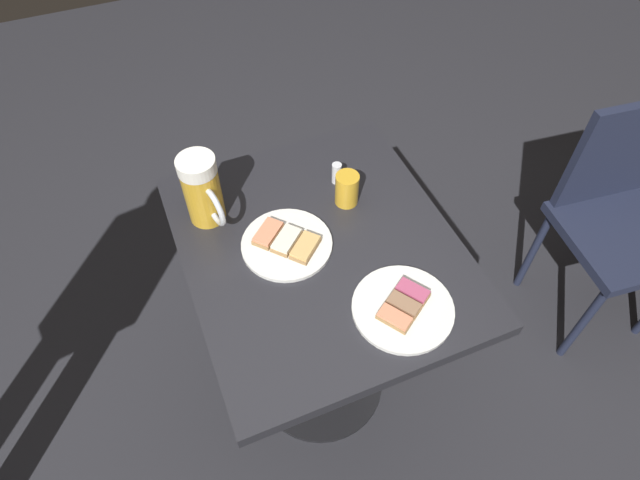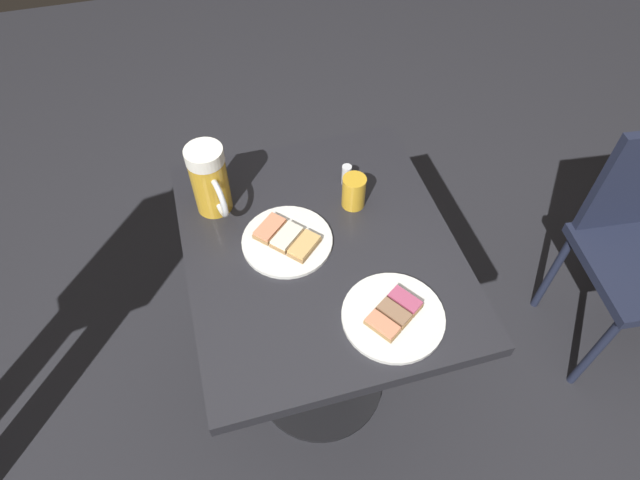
% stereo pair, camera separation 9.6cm
% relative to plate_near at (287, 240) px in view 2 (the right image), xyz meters
% --- Properties ---
extents(ground_plane, '(6.00, 6.00, 0.00)m').
position_rel_plate_near_xyz_m(ground_plane, '(0.07, -0.03, -0.79)').
color(ground_plane, '#28282D').
extents(cafe_table, '(0.64, 0.75, 0.78)m').
position_rel_plate_near_xyz_m(cafe_table, '(0.07, -0.03, -0.20)').
color(cafe_table, black).
rests_on(cafe_table, ground_plane).
extents(plate_near, '(0.22, 0.22, 0.03)m').
position_rel_plate_near_xyz_m(plate_near, '(0.00, 0.00, 0.00)').
color(plate_near, white).
rests_on(plate_near, cafe_table).
extents(plate_far, '(0.23, 0.23, 0.03)m').
position_rel_plate_near_xyz_m(plate_far, '(0.17, -0.27, -0.00)').
color(plate_far, white).
rests_on(plate_far, cafe_table).
extents(beer_mug, '(0.09, 0.15, 0.19)m').
position_rel_plate_near_xyz_m(beer_mug, '(-0.15, 0.16, 0.09)').
color(beer_mug, gold).
rests_on(beer_mug, cafe_table).
extents(beer_glass_small, '(0.06, 0.06, 0.09)m').
position_rel_plate_near_xyz_m(beer_glass_small, '(0.19, 0.08, 0.03)').
color(beer_glass_small, gold).
rests_on(beer_glass_small, cafe_table).
extents(salt_shaker, '(0.03, 0.03, 0.06)m').
position_rel_plate_near_xyz_m(salt_shaker, '(0.20, 0.15, 0.02)').
color(salt_shaker, silver).
rests_on(salt_shaker, cafe_table).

